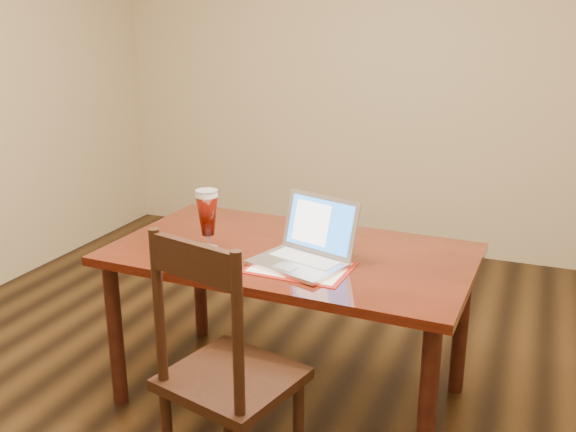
% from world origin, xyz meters
% --- Properties ---
extents(ground, '(5.00, 5.00, 0.00)m').
position_xyz_m(ground, '(0.00, 0.00, 0.00)').
color(ground, black).
rests_on(ground, ground).
extents(room_shell, '(4.51, 5.01, 2.71)m').
position_xyz_m(room_shell, '(0.00, 0.00, 1.76)').
color(room_shell, '#C8B385').
rests_on(room_shell, ground).
extents(dining_table, '(1.59, 0.93, 1.00)m').
position_xyz_m(dining_table, '(0.02, 0.29, 0.65)').
color(dining_table, '#53160B').
rests_on(dining_table, ground).
extents(dining_chair, '(0.53, 0.51, 1.04)m').
position_xyz_m(dining_chair, '(0.03, -0.36, 0.49)').
color(dining_chair, black).
rests_on(dining_chair, ground).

